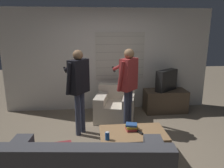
% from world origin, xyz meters
% --- Properties ---
extents(ground_plane, '(16.00, 16.00, 0.00)m').
position_xyz_m(ground_plane, '(0.00, 0.00, 0.00)').
color(ground_plane, '#7F705B').
extents(wall_back, '(5.20, 0.08, 2.55)m').
position_xyz_m(wall_back, '(0.01, 2.03, 1.28)').
color(wall_back, silver).
rests_on(wall_back, ground_plane).
extents(armchair_beige, '(1.04, 1.04, 0.76)m').
position_xyz_m(armchair_beige, '(0.10, 1.32, 0.31)').
color(armchair_beige, beige).
rests_on(armchair_beige, ground_plane).
extents(coffee_table, '(1.07, 0.64, 0.44)m').
position_xyz_m(coffee_table, '(0.21, -0.28, 0.40)').
color(coffee_table, '#9E754C').
rests_on(coffee_table, ground_plane).
extents(tv_stand, '(1.04, 0.52, 0.56)m').
position_xyz_m(tv_stand, '(1.41, 1.64, 0.28)').
color(tv_stand, '#4C3D2D').
rests_on(tv_stand, ground_plane).
extents(tv, '(0.63, 0.54, 0.52)m').
position_xyz_m(tv, '(1.41, 1.64, 0.82)').
color(tv, black).
rests_on(tv, tv_stand).
extents(person_left_standing, '(0.55, 0.78, 1.68)m').
position_xyz_m(person_left_standing, '(-0.69, 0.63, 1.07)').
color(person_left_standing, '#33384C').
rests_on(person_left_standing, ground_plane).
extents(person_right_standing, '(0.50, 0.78, 1.69)m').
position_xyz_m(person_right_standing, '(0.29, 0.76, 1.06)').
color(person_right_standing, '#33384C').
rests_on(person_right_standing, ground_plane).
extents(book_stack, '(0.21, 0.19, 0.11)m').
position_xyz_m(book_stack, '(0.19, -0.21, 0.49)').
color(book_stack, maroon).
rests_on(book_stack, coffee_table).
extents(soda_can, '(0.07, 0.07, 0.13)m').
position_xyz_m(soda_can, '(-0.23, -0.50, 0.50)').
color(soda_can, '#194C9E').
rests_on(soda_can, coffee_table).
extents(spare_remote, '(0.09, 0.13, 0.02)m').
position_xyz_m(spare_remote, '(0.31, -0.34, 0.45)').
color(spare_remote, black).
rests_on(spare_remote, coffee_table).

